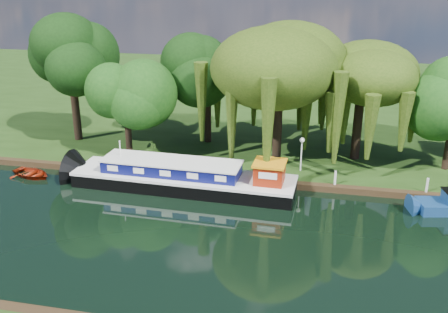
# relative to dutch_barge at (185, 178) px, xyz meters

# --- Properties ---
(ground) EXTENTS (120.00, 120.00, 0.00)m
(ground) POSITION_rel_dutch_barge_xyz_m (7.22, -6.58, -0.82)
(ground) COLOR black
(far_bank) EXTENTS (120.00, 52.00, 0.45)m
(far_bank) POSITION_rel_dutch_barge_xyz_m (7.22, 27.42, -0.59)
(far_bank) COLOR black
(far_bank) RESTS_ON ground
(dutch_barge) EXTENTS (15.70, 4.01, 3.29)m
(dutch_barge) POSITION_rel_dutch_barge_xyz_m (0.00, 0.00, 0.00)
(dutch_barge) COLOR black
(dutch_barge) RESTS_ON ground
(red_dinghy) EXTENTS (3.74, 3.13, 0.67)m
(red_dinghy) POSITION_rel_dutch_barge_xyz_m (-11.78, -0.27, -0.82)
(red_dinghy) COLOR maroon
(red_dinghy) RESTS_ON ground
(willow_left) EXTENTS (8.34, 8.34, 9.99)m
(willow_left) POSITION_rel_dutch_barge_xyz_m (5.68, 6.12, 6.89)
(willow_left) COLOR black
(willow_left) RESTS_ON far_bank
(willow_right) EXTENTS (6.70, 6.70, 8.16)m
(willow_right) POSITION_rel_dutch_barge_xyz_m (11.72, 7.43, 5.59)
(willow_right) COLOR black
(willow_right) RESTS_ON far_bank
(tree_far_left) EXTENTS (4.58, 4.58, 7.37)m
(tree_far_left) POSITION_rel_dutch_barge_xyz_m (-5.79, 4.13, 4.69)
(tree_far_left) COLOR black
(tree_far_left) RESTS_ON far_bank
(tree_far_back) EXTENTS (5.74, 5.74, 9.65)m
(tree_far_back) POSITION_rel_dutch_barge_xyz_m (-11.86, 7.32, 6.36)
(tree_far_back) COLOR black
(tree_far_back) RESTS_ON far_bank
(tree_far_mid) EXTENTS (5.13, 5.13, 8.39)m
(tree_far_mid) POSITION_rel_dutch_barge_xyz_m (-0.57, 9.03, 5.42)
(tree_far_mid) COLOR black
(tree_far_mid) RESTS_ON far_bank
(lamppost) EXTENTS (0.36, 0.36, 2.56)m
(lamppost) POSITION_rel_dutch_barge_xyz_m (7.72, 3.92, 1.60)
(lamppost) COLOR silver
(lamppost) RESTS_ON far_bank
(mooring_posts) EXTENTS (19.16, 0.16, 1.00)m
(mooring_posts) POSITION_rel_dutch_barge_xyz_m (6.72, 1.82, 0.13)
(mooring_posts) COLOR silver
(mooring_posts) RESTS_ON far_bank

